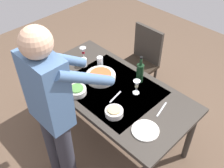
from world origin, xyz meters
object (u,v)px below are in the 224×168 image
at_px(person_server, 53,110).
at_px(wine_bottle, 140,72).
at_px(wine_glass_right, 83,51).
at_px(wine_glass_left, 137,85).
at_px(water_cup_near_right, 83,62).
at_px(side_bowl_salad, 77,90).
at_px(side_bowl_bread, 114,112).
at_px(dining_table, 112,93).
at_px(dinner_plate_near, 145,130).
at_px(chair_near, 142,59).
at_px(serving_bowl_pasta, 101,76).
at_px(water_cup_near_left, 100,61).

relative_size(person_server, wine_bottle, 5.71).
bearing_deg(wine_glass_right, wine_glass_left, 179.96).
bearing_deg(water_cup_near_right, side_bowl_salad, 131.55).
height_order(person_server, side_bowl_salad, person_server).
distance_m(person_server, wine_glass_left, 0.82).
distance_m(wine_glass_right, side_bowl_bread, 0.89).
relative_size(dining_table, dinner_plate_near, 7.07).
relative_size(side_bowl_salad, side_bowl_bread, 1.12).
height_order(wine_glass_left, side_bowl_salad, wine_glass_left).
relative_size(wine_bottle, side_bowl_salad, 1.64).
distance_m(wine_glass_left, dinner_plate_near, 0.47).
bearing_deg(water_cup_near_right, wine_bottle, -158.34).
bearing_deg(wine_glass_left, side_bowl_bread, 97.91).
relative_size(chair_near, side_bowl_salad, 5.06).
xyz_separation_m(wine_glass_left, water_cup_near_right, (0.68, 0.08, -0.06)).
xyz_separation_m(wine_glass_right, serving_bowl_pasta, (-0.38, 0.10, -0.07)).
distance_m(wine_glass_left, water_cup_near_right, 0.69).
bearing_deg(side_bowl_salad, wine_glass_left, -134.53).
bearing_deg(wine_glass_right, dining_table, 168.64).
relative_size(dining_table, side_bowl_salad, 9.03).
bearing_deg(wine_glass_left, water_cup_near_right, 6.58).
relative_size(wine_glass_left, dinner_plate_near, 0.66).
bearing_deg(serving_bowl_pasta, side_bowl_salad, 89.63).
bearing_deg(person_server, dining_table, -86.43).
distance_m(water_cup_near_left, water_cup_near_right, 0.18).
xyz_separation_m(wine_glass_right, water_cup_near_right, (-0.09, 0.08, -0.06)).
relative_size(person_server, water_cup_near_right, 18.87).
xyz_separation_m(side_bowl_bread, dinner_plate_near, (-0.31, -0.06, -0.03)).
bearing_deg(person_server, dinner_plate_near, -136.13).
bearing_deg(side_bowl_bread, serving_bowl_pasta, -29.47).
bearing_deg(side_bowl_salad, wine_bottle, -118.49).
height_order(serving_bowl_pasta, dinner_plate_near, serving_bowl_pasta).
distance_m(dining_table, wine_glass_right, 0.60).
relative_size(wine_glass_right, dinner_plate_near, 0.66).
bearing_deg(serving_bowl_pasta, dinner_plate_near, 165.53).
xyz_separation_m(wine_glass_left, water_cup_near_left, (0.56, -0.05, -0.05)).
height_order(person_server, serving_bowl_pasta, person_server).
bearing_deg(side_bowl_bread, wine_glass_left, -82.09).
relative_size(side_bowl_bread, dinner_plate_near, 0.70).
xyz_separation_m(side_bowl_salad, dinner_plate_near, (-0.75, -0.11, -0.03)).
bearing_deg(wine_glass_right, water_cup_near_left, -166.17).
xyz_separation_m(water_cup_near_right, side_bowl_salad, (-0.28, 0.32, -0.01)).
bearing_deg(wine_glass_left, wine_bottle, -59.04).
xyz_separation_m(wine_bottle, dinner_plate_near, (-0.45, 0.44, -0.10)).
bearing_deg(chair_near, dinner_plate_near, 131.03).
height_order(chair_near, serving_bowl_pasta, chair_near).
distance_m(wine_glass_left, wine_glass_right, 0.77).
height_order(dining_table, wine_glass_right, wine_glass_right).
height_order(dining_table, person_server, person_server).
bearing_deg(water_cup_near_right, dinner_plate_near, 168.53).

